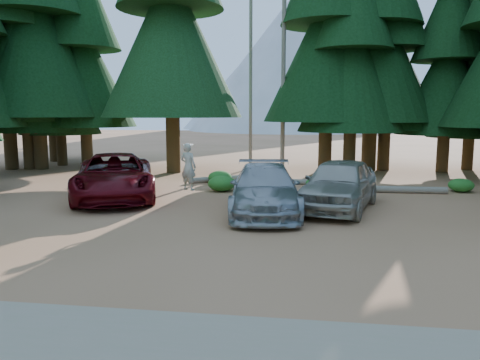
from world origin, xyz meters
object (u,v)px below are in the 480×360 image
at_px(log_left, 226,178).
at_px(log_mid, 306,182).
at_px(silver_minivan_right, 339,184).
at_px(frisbee_player, 188,167).
at_px(red_pickup, 115,176).
at_px(log_right, 392,189).
at_px(silver_minivan_center, 265,189).

xyz_separation_m(log_left, log_mid, (3.93, -0.67, -0.01)).
distance_m(silver_minivan_right, frisbee_player, 5.39).
relative_size(silver_minivan_right, log_mid, 1.65).
bearing_deg(log_mid, red_pickup, -141.60).
relative_size(log_left, log_right, 0.86).
bearing_deg(log_left, frisbee_player, -125.30).
distance_m(log_left, log_mid, 3.99).
xyz_separation_m(log_left, log_right, (7.50, -2.37, 0.01)).
relative_size(frisbee_player, log_mid, 0.54).
distance_m(silver_minivan_right, log_left, 8.00).
bearing_deg(log_mid, log_right, -19.33).
bearing_deg(silver_minivan_right, log_left, 145.14).
bearing_deg(silver_minivan_center, red_pickup, 157.09).
relative_size(red_pickup, frisbee_player, 3.69).
bearing_deg(red_pickup, log_left, 35.85).
bearing_deg(silver_minivan_right, red_pickup, -169.92).
height_order(silver_minivan_center, log_mid, silver_minivan_center).
distance_m(frisbee_player, log_right, 8.74).
height_order(frisbee_player, log_right, frisbee_player).
height_order(silver_minivan_center, silver_minivan_right, silver_minivan_right).
xyz_separation_m(silver_minivan_right, log_left, (-5.07, 6.14, -0.75)).
bearing_deg(silver_minivan_right, frisbee_player, -164.71).
xyz_separation_m(silver_minivan_right, log_right, (2.43, 3.77, -0.74)).
height_order(silver_minivan_center, frisbee_player, frisbee_player).
distance_m(silver_minivan_center, silver_minivan_right, 2.69).
relative_size(silver_minivan_right, log_left, 1.37).
distance_m(log_left, log_right, 7.87).
xyz_separation_m(frisbee_player, log_mid, (4.22, 5.44, -1.27)).
height_order(red_pickup, silver_minivan_right, silver_minivan_right).
distance_m(frisbee_player, log_mid, 7.01).
xyz_separation_m(frisbee_player, log_left, (0.29, 6.11, -1.27)).
bearing_deg(log_left, log_right, -50.11).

